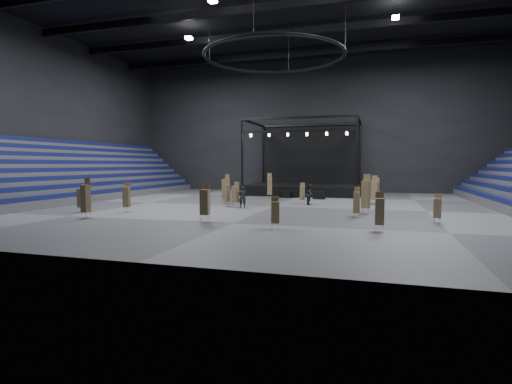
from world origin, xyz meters
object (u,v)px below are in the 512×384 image
(chair_stack_1, at_px, (226,188))
(chair_stack_12, at_px, (374,189))
(chair_stack_3, at_px, (380,211))
(chair_stack_8, at_px, (275,212))
(man_center, at_px, (242,197))
(crew_member, at_px, (310,195))
(flight_case_mid, at_px, (293,194))
(chair_stack_0, at_px, (81,198))
(chair_stack_10, at_px, (366,194))
(chair_stack_11, at_px, (302,193))
(flight_case_left, at_px, (285,194))
(chair_stack_9, at_px, (270,185))
(chair_stack_5, at_px, (437,208))
(chair_stack_7, at_px, (86,198))
(chair_stack_6, at_px, (375,190))
(chair_stack_15, at_px, (227,193))
(stage, at_px, (305,182))
(chair_stack_4, at_px, (127,196))
(chair_stack_14, at_px, (235,194))
(flight_case_right, at_px, (319,195))
(chair_stack_2, at_px, (357,202))
(chair_stack_13, at_px, (205,201))

(chair_stack_1, xyz_separation_m, chair_stack_12, (13.50, 4.02, -0.06))
(chair_stack_3, bearing_deg, chair_stack_8, -175.14)
(chair_stack_12, xyz_separation_m, man_center, (-10.82, -7.02, -0.46))
(crew_member, bearing_deg, flight_case_mid, 31.64)
(chair_stack_0, distance_m, chair_stack_8, 16.84)
(chair_stack_0, height_order, chair_stack_8, chair_stack_0)
(chair_stack_10, distance_m, chair_stack_11, 8.79)
(flight_case_left, distance_m, chair_stack_0, 21.46)
(chair_stack_3, xyz_separation_m, chair_stack_11, (-6.84, 14.31, -0.10))
(chair_stack_9, height_order, man_center, chair_stack_9)
(chair_stack_3, bearing_deg, chair_stack_0, 168.86)
(chair_stack_5, xyz_separation_m, chair_stack_12, (-3.90, 12.10, 0.39))
(chair_stack_7, xyz_separation_m, man_center, (8.26, 9.44, -0.49))
(chair_stack_9, bearing_deg, chair_stack_6, -35.31)
(chair_stack_1, xyz_separation_m, chair_stack_15, (0.92, -2.16, -0.25))
(stage, xyz_separation_m, chair_stack_11, (2.00, -13.03, -0.39))
(chair_stack_4, bearing_deg, stage, 55.53)
(chair_stack_3, distance_m, chair_stack_7, 19.44)
(stage, height_order, chair_stack_14, stage)
(chair_stack_12, xyz_separation_m, chair_stack_14, (-11.55, -6.78, -0.21))
(chair_stack_1, distance_m, chair_stack_4, 9.90)
(stage, distance_m, chair_stack_15, 17.52)
(flight_case_left, xyz_separation_m, crew_member, (3.93, -6.93, 0.55))
(chair_stack_3, distance_m, chair_stack_8, 5.79)
(chair_stack_11, xyz_separation_m, chair_stack_15, (-6.10, -4.00, 0.13))
(chair_stack_1, relative_size, chair_stack_10, 0.93)
(flight_case_right, xyz_separation_m, chair_stack_10, (5.10, -11.92, 1.12))
(chair_stack_8, bearing_deg, chair_stack_10, 41.96)
(chair_stack_4, bearing_deg, chair_stack_6, 20.26)
(chair_stack_3, height_order, chair_stack_10, chair_stack_10)
(flight_case_right, xyz_separation_m, chair_stack_1, (-7.84, -7.29, 1.03))
(stage, height_order, chair_stack_1, stage)
(chair_stack_1, distance_m, chair_stack_7, 13.63)
(chair_stack_15, bearing_deg, chair_stack_0, -119.64)
(flight_case_mid, relative_size, chair_stack_6, 0.46)
(chair_stack_3, distance_m, chair_stack_9, 22.21)
(chair_stack_7, bearing_deg, chair_stack_12, 46.16)
(crew_member, bearing_deg, man_center, 136.24)
(chair_stack_1, bearing_deg, chair_stack_15, -42.95)
(chair_stack_10, bearing_deg, chair_stack_5, -23.61)
(chair_stack_15, bearing_deg, chair_stack_2, -1.45)
(stage, distance_m, chair_stack_8, 28.40)
(chair_stack_13, bearing_deg, chair_stack_10, 29.42)
(flight_case_mid, bearing_deg, chair_stack_12, -26.89)
(chair_stack_0, distance_m, chair_stack_10, 21.83)
(chair_stack_2, xyz_separation_m, chair_stack_15, (-11.46, 4.77, 0.08))
(chair_stack_13, relative_size, chair_stack_14, 1.13)
(chair_stack_4, bearing_deg, man_center, 24.49)
(chair_stack_7, bearing_deg, chair_stack_9, 72.29)
(chair_stack_1, bearing_deg, chair_stack_11, 38.74)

